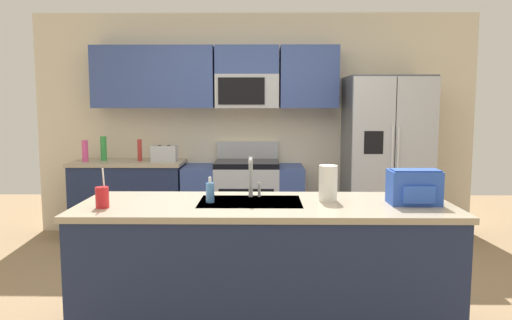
% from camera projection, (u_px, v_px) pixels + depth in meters
% --- Properties ---
extents(ground_plane, '(9.00, 9.00, 0.00)m').
position_uv_depth(ground_plane, '(251.00, 300.00, 3.90)').
color(ground_plane, '#997A56').
rests_on(ground_plane, ground).
extents(kitchen_wall_unit, '(5.20, 0.43, 2.60)m').
position_uv_depth(kitchen_wall_unit, '(243.00, 110.00, 5.80)').
color(kitchen_wall_unit, beige).
rests_on(kitchen_wall_unit, ground).
extents(back_counter, '(1.25, 0.63, 0.90)m').
position_uv_depth(back_counter, '(130.00, 199.00, 5.65)').
color(back_counter, '#1E2A4D').
rests_on(back_counter, ground).
extents(range_oven, '(1.36, 0.61, 1.10)m').
position_uv_depth(range_oven, '(244.00, 200.00, 5.64)').
color(range_oven, '#B7BABF').
rests_on(range_oven, ground).
extents(refrigerator, '(0.90, 0.76, 1.85)m').
position_uv_depth(refrigerator, '(386.00, 160.00, 5.50)').
color(refrigerator, '#4C4F54').
rests_on(refrigerator, ground).
extents(island_counter, '(2.44, 0.84, 0.90)m').
position_uv_depth(island_counter, '(265.00, 269.00, 3.28)').
color(island_counter, '#1E2A4D').
rests_on(island_counter, ground).
extents(toaster, '(0.28, 0.16, 0.18)m').
position_uv_depth(toaster, '(164.00, 153.00, 5.54)').
color(toaster, '#B7BABF').
rests_on(toaster, back_counter).
extents(pepper_mill, '(0.05, 0.05, 0.25)m').
position_uv_depth(pepper_mill, '(140.00, 150.00, 5.59)').
color(pepper_mill, '#B2332D').
rests_on(pepper_mill, back_counter).
extents(bottle_pink, '(0.07, 0.07, 0.24)m').
position_uv_depth(bottle_pink, '(85.00, 151.00, 5.54)').
color(bottle_pink, '#EA4C93').
rests_on(bottle_pink, back_counter).
extents(bottle_green, '(0.07, 0.07, 0.28)m').
position_uv_depth(bottle_green, '(104.00, 148.00, 5.62)').
color(bottle_green, green).
rests_on(bottle_green, back_counter).
extents(sink_faucet, '(0.08, 0.21, 0.28)m').
position_uv_depth(sink_faucet, '(251.00, 174.00, 3.40)').
color(sink_faucet, '#B7BABF').
rests_on(sink_faucet, island_counter).
extents(drink_cup_red, '(0.08, 0.08, 0.25)m').
position_uv_depth(drink_cup_red, '(102.00, 197.00, 3.08)').
color(drink_cup_red, red).
rests_on(drink_cup_red, island_counter).
extents(soap_dispenser, '(0.06, 0.06, 0.17)m').
position_uv_depth(soap_dispenser, '(210.00, 192.00, 3.24)').
color(soap_dispenser, '#4C8CD8').
rests_on(soap_dispenser, island_counter).
extents(paper_towel_roll, '(0.12, 0.12, 0.24)m').
position_uv_depth(paper_towel_roll, '(328.00, 183.00, 3.29)').
color(paper_towel_roll, white).
rests_on(paper_towel_roll, island_counter).
extents(backpack, '(0.32, 0.22, 0.23)m').
position_uv_depth(backpack, '(414.00, 186.00, 3.18)').
color(backpack, blue).
rests_on(backpack, island_counter).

